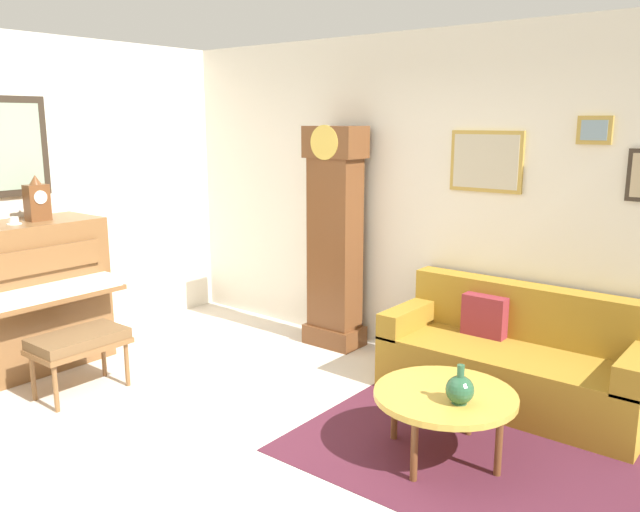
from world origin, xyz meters
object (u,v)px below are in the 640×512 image
coffee_table (445,397)px  mantel_clock (37,200)px  green_jug (460,389)px  couch (515,360)px  grandfather_clock (335,244)px  piano (16,299)px  teacup (14,221)px  piano_bench (79,343)px

coffee_table → mantel_clock: (-3.44, -0.69, 1.02)m
mantel_clock → green_jug: 3.74m
couch → grandfather_clock: bearing=175.8°
grandfather_clock → mantel_clock: bearing=-130.9°
piano → couch: piano is taller
grandfather_clock → teacup: (-1.62, -2.13, 0.31)m
teacup → mantel_clock: bearing=98.9°
piano → green_jug: piano is taller
green_jug → piano: bearing=-166.5°
grandfather_clock → green_jug: size_ratio=8.46×
teacup → grandfather_clock: bearing=52.9°
piano_bench → green_jug: bearing=15.9°
grandfather_clock → coffee_table: (1.79, -1.22, -0.57)m
coffee_table → mantel_clock: 3.65m
grandfather_clock → coffee_table: grandfather_clock is taller
mantel_clock → piano_bench: bearing=-13.3°
couch → teacup: (-3.42, -2.00, 0.96)m
grandfather_clock → teacup: size_ratio=17.50×
coffee_table → green_jug: (0.14, -0.09, 0.12)m
mantel_clock → green_jug: (3.58, 0.60, -0.90)m
piano_bench → grandfather_clock: grandfather_clock is taller
piano_bench → green_jug: 2.89m
grandfather_clock → coffee_table: bearing=-34.3°
coffee_table → green_jug: green_jug is taller
couch → green_jug: couch is taller
piano → teacup: size_ratio=12.41×
grandfather_clock → teacup: 2.70m
piano → grandfather_clock: grandfather_clock is taller
piano → piano_bench: size_ratio=2.06×
piano_bench → teacup: teacup is taller
piano_bench → teacup: 1.15m
coffee_table → teacup: 3.63m
coffee_table → couch: bearing=89.3°
coffee_table → teacup: bearing=-165.0°
grandfather_clock → mantel_clock: grandfather_clock is taller
grandfather_clock → teacup: grandfather_clock is taller
piano_bench → grandfather_clock: bearing=67.8°
piano → couch: bearing=30.5°
piano → mantel_clock: (0.00, 0.26, 0.79)m
green_jug → teacup: bearing=-166.8°
piano_bench → mantel_clock: mantel_clock is taller
couch → green_jug: bearing=-83.9°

